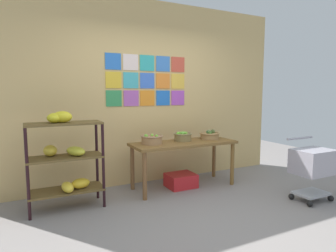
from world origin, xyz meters
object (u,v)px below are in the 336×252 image
object	(u,v)px
fruit_basket_back_left	(210,135)
shopping_cart	(313,164)
display_table	(184,148)
produce_crate_under_table	(181,180)
fruit_basket_back_right	(152,139)
fruit_basket_centre	(183,136)
banana_shelf_unit	(65,154)

from	to	relation	value
fruit_basket_back_left	shopping_cart	distance (m)	1.54
display_table	produce_crate_under_table	size ratio (longest dim) A/B	3.74
fruit_basket_back_left	fruit_basket_back_right	bearing A→B (deg)	-179.09
fruit_basket_back_right	fruit_basket_back_left	world-z (taller)	fruit_basket_back_right
fruit_basket_centre	shopping_cart	xyz separation A→B (m)	(1.22, -1.36, -0.27)
display_table	fruit_basket_back_left	size ratio (longest dim) A/B	4.97
display_table	shopping_cart	distance (m)	1.78
display_table	fruit_basket_back_left	distance (m)	0.55
display_table	fruit_basket_back_right	bearing A→B (deg)	174.05
banana_shelf_unit	fruit_basket_back_left	size ratio (longest dim) A/B	3.79
banana_shelf_unit	fruit_basket_back_right	bearing A→B (deg)	5.58
display_table	shopping_cart	xyz separation A→B (m)	(1.25, -1.26, -0.12)
fruit_basket_centre	produce_crate_under_table	world-z (taller)	fruit_basket_centre
fruit_basket_centre	produce_crate_under_table	bearing A→B (deg)	-132.71
fruit_basket_back_right	fruit_basket_centre	distance (m)	0.54
fruit_basket_centre	produce_crate_under_table	size ratio (longest dim) A/B	0.66
shopping_cart	produce_crate_under_table	bearing A→B (deg)	142.53
produce_crate_under_table	shopping_cart	distance (m)	1.86
banana_shelf_unit	fruit_basket_centre	bearing A→B (deg)	5.25
fruit_basket_back_left	produce_crate_under_table	distance (m)	0.87
produce_crate_under_table	shopping_cart	world-z (taller)	shopping_cart
fruit_basket_back_left	display_table	bearing A→B (deg)	-172.49
display_table	fruit_basket_back_right	xyz separation A→B (m)	(-0.50, 0.05, 0.16)
fruit_basket_back_right	shopping_cart	xyz separation A→B (m)	(1.76, -1.31, -0.28)
banana_shelf_unit	fruit_basket_centre	distance (m)	1.76
display_table	banana_shelf_unit	bearing A→B (deg)	-177.80
fruit_basket_back_left	produce_crate_under_table	bearing A→B (deg)	-174.22
display_table	fruit_basket_back_right	distance (m)	0.53
produce_crate_under_table	shopping_cart	size ratio (longest dim) A/B	0.51
banana_shelf_unit	fruit_basket_back_right	world-z (taller)	banana_shelf_unit
banana_shelf_unit	produce_crate_under_table	bearing A→B (deg)	2.66
fruit_basket_back_right	fruit_basket_centre	xyz separation A→B (m)	(0.54, 0.04, -0.00)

